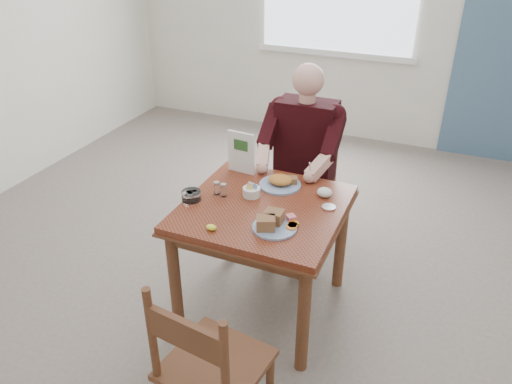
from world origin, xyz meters
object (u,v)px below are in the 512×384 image
at_px(near_plate, 273,223).
at_px(far_plate, 281,182).
at_px(chair_near, 209,370).
at_px(diner, 302,149).
at_px(chair_far, 304,186).
at_px(table, 263,221).

height_order(near_plate, far_plate, near_plate).
bearing_deg(far_plate, chair_near, -83.84).
height_order(diner, near_plate, diner).
bearing_deg(near_plate, far_plate, 105.34).
height_order(chair_far, chair_near, same).
height_order(chair_near, far_plate, chair_near).
height_order(table, chair_near, chair_near).
xyz_separation_m(table, far_plate, (0.01, 0.26, 0.14)).
bearing_deg(chair_far, table, -90.00).
xyz_separation_m(diner, near_plate, (0.14, -0.91, -0.03)).
bearing_deg(diner, chair_far, 90.01).
bearing_deg(chair_near, chair_far, 94.66).
xyz_separation_m(chair_near, near_plate, (-0.01, 0.77, 0.30)).
bearing_deg(near_plate, chair_near, -89.45).
height_order(chair_near, near_plate, chair_near).
distance_m(table, far_plate, 0.29).
bearing_deg(diner, far_plate, -88.54).
distance_m(table, near_plate, 0.28).
xyz_separation_m(table, chair_far, (0.00, 0.80, -0.16)).
height_order(table, chair_far, chair_far).
distance_m(chair_far, far_plate, 0.61).
height_order(chair_far, far_plate, chair_far).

